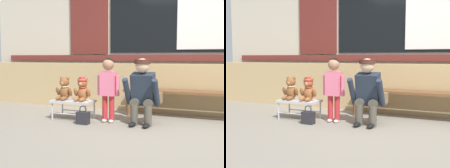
# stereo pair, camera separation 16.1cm
# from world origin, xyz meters

# --- Properties ---
(ground_plane) EXTENTS (60.00, 60.00, 0.00)m
(ground_plane) POSITION_xyz_m (0.00, 0.00, 0.00)
(ground_plane) COLOR gray
(brick_low_wall) EXTENTS (7.92, 0.25, 0.85)m
(brick_low_wall) POSITION_xyz_m (0.00, 1.43, 0.42)
(brick_low_wall) COLOR tan
(brick_low_wall) RESTS_ON ground
(shop_facade) EXTENTS (8.08, 0.26, 3.56)m
(shop_facade) POSITION_xyz_m (0.00, 1.94, 1.79)
(shop_facade) COLOR beige
(shop_facade) RESTS_ON ground
(wooden_bench_long) EXTENTS (2.10, 0.40, 0.44)m
(wooden_bench_long) POSITION_xyz_m (0.46, 1.06, 0.37)
(wooden_bench_long) COLOR brown
(wooden_bench_long) RESTS_ON ground
(small_display_bench) EXTENTS (0.64, 0.36, 0.30)m
(small_display_bench) POSITION_xyz_m (-1.22, 0.32, 0.27)
(small_display_bench) COLOR #BCBCC1
(small_display_bench) RESTS_ON ground
(teddy_bear_plain) EXTENTS (0.28, 0.26, 0.36)m
(teddy_bear_plain) POSITION_xyz_m (-1.38, 0.32, 0.46)
(teddy_bear_plain) COLOR brown
(teddy_bear_plain) RESTS_ON small_display_bench
(teddy_bear_with_hat) EXTENTS (0.28, 0.27, 0.36)m
(teddy_bear_with_hat) POSITION_xyz_m (-1.06, 0.32, 0.47)
(teddy_bear_with_hat) COLOR #93562D
(teddy_bear_with_hat) RESTS_ON small_display_bench
(child_standing) EXTENTS (0.35, 0.18, 0.96)m
(child_standing) POSITION_xyz_m (-0.63, 0.34, 0.59)
(child_standing) COLOR #B7282D
(child_standing) RESTS_ON ground
(adult_crouching) EXTENTS (0.50, 0.49, 0.95)m
(adult_crouching) POSITION_xyz_m (-0.11, 0.38, 0.48)
(adult_crouching) COLOR #4C473D
(adult_crouching) RESTS_ON ground
(handbag_on_ground) EXTENTS (0.18, 0.11, 0.27)m
(handbag_on_ground) POSITION_xyz_m (-0.93, 0.08, 0.10)
(handbag_on_ground) COLOR #232328
(handbag_on_ground) RESTS_ON ground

